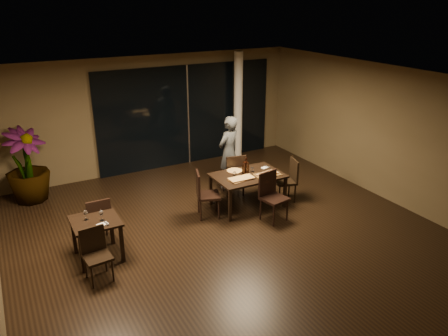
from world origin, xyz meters
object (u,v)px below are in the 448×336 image
chair_side_far (98,219)px  chair_side_near (96,251)px  bottle_c (246,165)px  bottle_a (243,168)px  side_table (96,226)px  potted_plant (27,166)px  main_table (248,178)px  bottle_b (248,168)px  chair_main_near (271,193)px  chair_main_far (234,173)px  chair_main_left (204,192)px  diner (229,153)px  chair_main_right (289,178)px

chair_side_far → chair_side_near: chair_side_far is taller
bottle_c → bottle_a: bearing=-151.8°
side_table → potted_plant: 3.20m
main_table → bottle_b: bearing=64.7°
chair_main_near → bottle_c: 0.92m
main_table → chair_main_far: bearing=87.1°
bottle_b → bottle_a: bearing=165.1°
main_table → chair_main_far: (0.03, 0.64, -0.11)m
potted_plant → chair_side_far: bearing=-70.9°
chair_main_left → bottle_c: bottle_c is taller
main_table → chair_side_near: chair_side_near is taller
diner → bottle_a: diner is taller
chair_main_left → chair_main_right: 2.04m
chair_main_far → bottle_a: (-0.11, -0.58, 0.34)m
chair_side_far → chair_side_near: size_ratio=1.07×
side_table → chair_main_near: 3.53m
chair_main_left → chair_side_near: 2.73m
bottle_b → chair_side_far: bearing=-178.3°
side_table → diner: size_ratio=0.45×
chair_main_near → bottle_a: (-0.20, 0.79, 0.33)m
chair_main_far → bottle_a: size_ratio=3.35×
chair_main_far → potted_plant: 4.65m
side_table → chair_main_near: bearing=-3.8°
diner → chair_side_near: bearing=9.3°
main_table → chair_main_far: chair_main_far is taller
diner → chair_main_near: bearing=67.8°
potted_plant → bottle_a: potted_plant is taller
chair_main_near → chair_main_right: 1.03m
main_table → chair_main_right: bearing=-9.8°
bottle_a → potted_plant: bearing=148.2°
main_table → chair_main_left: bearing=179.4°
main_table → chair_side_far: chair_side_far is taller
chair_main_left → chair_side_near: bearing=132.5°
side_table → bottle_b: 3.47m
chair_side_far → diner: diner is taller
bottle_a → chair_main_near: bearing=-75.8°
chair_side_far → diner: (3.40, 1.18, 0.36)m
chair_main_right → potted_plant: 5.86m
side_table → chair_main_far: chair_main_far is taller
chair_side_far → chair_side_near: 1.07m
chair_side_far → bottle_c: 3.31m
chair_main_left → diner: (1.20, 1.11, 0.33)m
chair_side_near → bottle_b: bearing=12.2°
main_table → side_table: same height
chair_main_left → bottle_a: bearing=-68.4°
chair_main_right → chair_side_far: size_ratio=1.02×
bottle_b → bottle_c: 0.09m
chair_main_left → chair_side_near: chair_main_left is taller
chair_main_far → bottle_a: 0.68m
chair_main_near → potted_plant: bearing=131.7°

